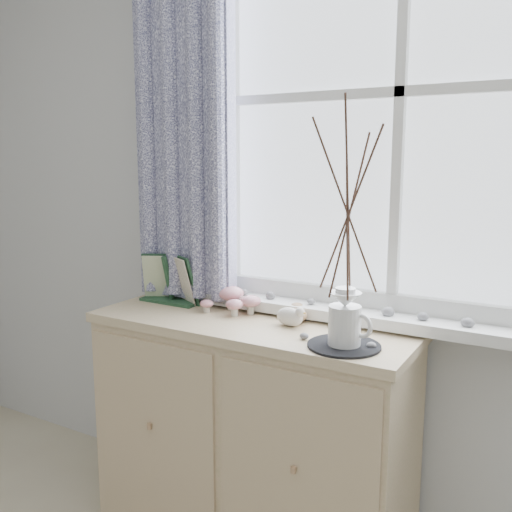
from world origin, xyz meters
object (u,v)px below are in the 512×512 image
at_px(sideboard, 250,430).
at_px(twig_pitcher, 348,206).
at_px(toadstool_cluster, 234,299).
at_px(botanical_book, 166,279).

bearing_deg(sideboard, twig_pitcher, -14.04).
relative_size(toadstool_cluster, twig_pitcher, 0.29).
bearing_deg(botanical_book, twig_pitcher, -9.52).
relative_size(sideboard, twig_pitcher, 1.56).
relative_size(sideboard, toadstool_cluster, 5.32).
bearing_deg(botanical_book, sideboard, -5.46).
xyz_separation_m(botanical_book, toadstool_cluster, (0.31, 0.03, -0.05)).
xyz_separation_m(toadstool_cluster, twig_pitcher, (0.51, -0.17, 0.39)).
bearing_deg(sideboard, toadstool_cluster, 147.05).
distance_m(sideboard, botanical_book, 0.67).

